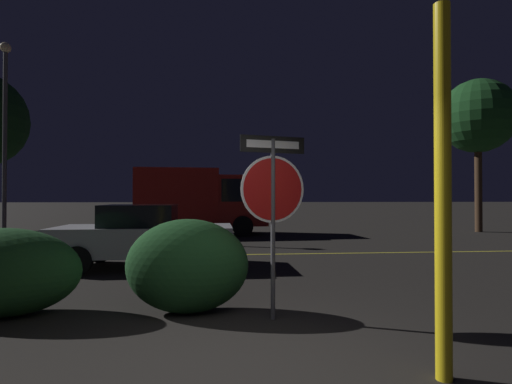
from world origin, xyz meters
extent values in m
plane|color=black|center=(0.00, 0.00, 0.00)|extent=(260.00, 260.00, 0.00)
cube|color=gold|center=(0.00, 7.56, 0.00)|extent=(40.20, 0.12, 0.01)
cylinder|color=#4C4C51|center=(0.53, 1.64, 1.18)|extent=(0.06, 0.06, 2.37)
cylinder|color=white|center=(0.53, 1.64, 1.71)|extent=(0.86, 0.21, 0.89)
cylinder|color=#B71414|center=(0.53, 1.64, 1.71)|extent=(0.80, 0.20, 0.82)
cube|color=black|center=(0.53, 1.64, 2.30)|extent=(0.88, 0.23, 0.22)
cube|color=white|center=(0.53, 1.64, 2.30)|extent=(0.72, 0.20, 0.10)
cylinder|color=yellow|center=(1.79, -0.22, 1.66)|extent=(0.14, 0.14, 3.32)
ellipsoid|color=#1E4C23|center=(-3.07, 2.09, 0.59)|extent=(2.05, 1.08, 1.19)
ellipsoid|color=#1E4C23|center=(-0.61, 2.03, 0.65)|extent=(1.68, 0.95, 1.30)
cube|color=silver|center=(-1.87, 5.78, 0.62)|extent=(3.96, 1.77, 0.64)
cube|color=black|center=(-1.98, 5.78, 1.18)|extent=(1.59, 1.50, 0.49)
cylinder|color=black|center=(-0.66, 6.62, 0.30)|extent=(0.60, 0.21, 0.60)
cylinder|color=black|center=(-0.64, 4.96, 0.30)|extent=(0.60, 0.21, 0.60)
cylinder|color=black|center=(-3.10, 6.59, 0.30)|extent=(0.60, 0.21, 0.60)
cylinder|color=black|center=(-3.08, 4.93, 0.30)|extent=(0.60, 0.21, 0.60)
sphere|color=#F4EFCC|center=(0.13, 6.33, 0.65)|extent=(0.14, 0.14, 0.14)
sphere|color=#F4EFCC|center=(0.14, 5.27, 0.65)|extent=(0.14, 0.14, 0.14)
cube|color=maroon|center=(0.76, 13.80, 1.46)|extent=(2.19, 2.28, 2.13)
cube|color=black|center=(0.76, 13.80, 1.89)|extent=(1.99, 2.32, 0.94)
cube|color=maroon|center=(-1.95, 13.63, 1.60)|extent=(3.50, 2.50, 2.40)
cylinder|color=black|center=(0.64, 14.90, 0.42)|extent=(0.86, 0.33, 0.84)
cylinder|color=black|center=(0.77, 12.69, 0.42)|extent=(0.86, 0.33, 0.84)
cylinder|color=black|center=(-2.61, 14.70, 0.42)|extent=(0.86, 0.33, 0.84)
cylinder|color=black|center=(-2.47, 12.49, 0.42)|extent=(0.86, 0.33, 0.84)
cylinder|color=#4C4C51|center=(-8.62, 12.98, 3.67)|extent=(0.16, 0.16, 7.34)
sphere|color=#F9E5B2|center=(-8.62, 12.98, 7.54)|extent=(0.40, 0.40, 0.40)
cylinder|color=#422D1E|center=(11.81, 13.91, 2.08)|extent=(0.32, 0.32, 4.16)
sphere|color=#19471E|center=(11.81, 13.91, 5.38)|extent=(3.40, 3.40, 3.40)
camera|label=1|loc=(-0.17, -3.56, 1.60)|focal=28.00mm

